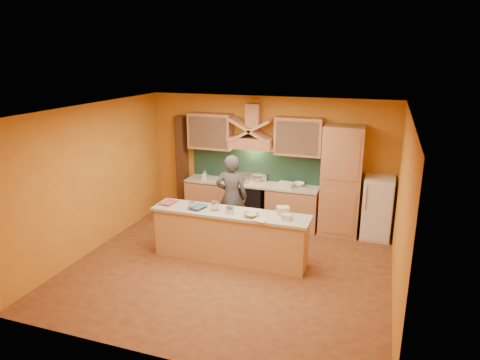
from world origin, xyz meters
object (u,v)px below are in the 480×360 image
(fridge, at_px, (377,208))
(mixing_bowl, at_px, (251,215))
(stove, at_px, (251,203))
(kitchen_scale, at_px, (230,211))
(person, at_px, (232,197))

(fridge, distance_m, mixing_bowl, 2.90)
(stove, xyz_separation_m, kitchen_scale, (0.23, -1.98, 0.54))
(fridge, height_order, person, person)
(stove, xyz_separation_m, person, (-0.11, -0.96, 0.43))
(stove, bearing_deg, fridge, 0.00)
(kitchen_scale, bearing_deg, person, 125.00)
(fridge, relative_size, kitchen_scale, 11.81)
(person, bearing_deg, kitchen_scale, 96.55)
(kitchen_scale, bearing_deg, mixing_bowl, 12.95)
(fridge, distance_m, kitchen_scale, 3.19)
(mixing_bowl, bearing_deg, kitchen_scale, 176.22)
(stove, xyz_separation_m, mixing_bowl, (0.63, -2.01, 0.53))
(mixing_bowl, bearing_deg, fridge, 44.17)
(stove, relative_size, mixing_bowl, 3.56)
(stove, distance_m, person, 1.06)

